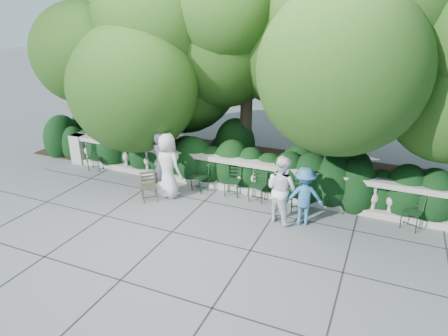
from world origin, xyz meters
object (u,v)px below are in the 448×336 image
at_px(chair_b, 197,192).
at_px(chair_d, 255,203).
at_px(chair_weathered, 151,203).
at_px(chair_c, 231,197).
at_px(person_businessman, 167,166).
at_px(person_casual_man, 281,189).
at_px(person_older_blue, 304,196).
at_px(person_woman_grey, 162,164).
at_px(chair_a, 95,171).
at_px(chair_f, 407,231).
at_px(chair_e, 298,213).

height_order(chair_b, chair_d, same).
bearing_deg(chair_weathered, chair_c, -8.38).
bearing_deg(person_businessman, person_casual_man, -166.70).
bearing_deg(person_older_blue, chair_c, -37.79).
xyz_separation_m(person_woman_grey, person_casual_man, (3.49, -0.11, -0.08)).
relative_size(person_woman_grey, person_casual_man, 1.09).
bearing_deg(chair_a, person_businessman, -25.58).
height_order(chair_f, person_businessman, person_businessman).
bearing_deg(chair_e, chair_a, 163.30).
bearing_deg(chair_e, chair_weathered, 179.74).
xyz_separation_m(chair_b, chair_weathered, (-0.84, -1.12, 0.00)).
bearing_deg(person_woman_grey, chair_c, -140.80).
bearing_deg(chair_e, person_woman_grey, 171.23).
height_order(chair_a, chair_b, same).
height_order(person_businessman, person_woman_grey, person_woman_grey).
bearing_deg(person_older_blue, person_woman_grey, -21.58).
bearing_deg(person_businessman, chair_a, 4.32).
bearing_deg(chair_e, person_older_blue, -81.67).
height_order(chair_d, person_older_blue, person_older_blue).
distance_m(chair_weathered, person_casual_man, 3.66).
distance_m(chair_e, chair_f, 2.64).
relative_size(chair_e, chair_weathered, 1.00).
relative_size(chair_f, person_woman_grey, 0.44).
bearing_deg(person_businessman, chair_weathered, 84.75).
distance_m(chair_a, chair_b, 3.82).
xyz_separation_m(chair_a, person_casual_man, (6.50, -0.72, 0.87)).
relative_size(chair_c, chair_e, 1.00).
bearing_deg(chair_d, chair_f, 1.57).
height_order(chair_a, person_woman_grey, person_woman_grey).
height_order(person_casual_man, person_older_blue, person_casual_man).
bearing_deg(chair_e, person_casual_man, -137.44).
height_order(chair_a, person_businessman, person_businessman).
height_order(chair_b, chair_weathered, same).
relative_size(chair_c, person_casual_man, 0.48).
bearing_deg(chair_b, chair_weathered, -109.95).
xyz_separation_m(chair_f, person_woman_grey, (-6.47, -0.61, 0.95)).
relative_size(person_woman_grey, person_older_blue, 1.27).
distance_m(chair_a, chair_e, 6.85).
bearing_deg(chair_b, chair_a, -164.38).
xyz_separation_m(person_casual_man, person_older_blue, (0.55, 0.07, -0.12)).
xyz_separation_m(chair_a, chair_b, (3.82, -0.09, 0.00)).
distance_m(chair_c, chair_f, 4.61).
distance_m(chair_b, person_casual_man, 2.89).
xyz_separation_m(chair_a, chair_weathered, (2.98, -1.21, 0.00)).
height_order(chair_c, chair_e, same).
bearing_deg(chair_a, chair_b, -16.02).
height_order(chair_b, chair_f, same).
relative_size(chair_e, person_older_blue, 0.56).
relative_size(chair_d, person_businessman, 0.45).
height_order(chair_d, person_businessman, person_businessman).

